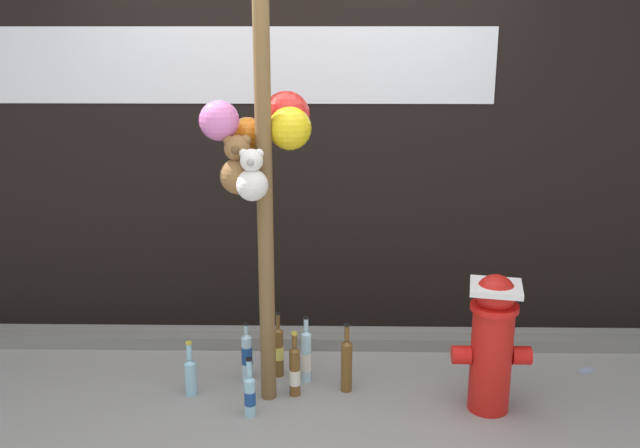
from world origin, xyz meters
name	(u,v)px	position (x,y,z in m)	size (l,w,h in m)	color
ground_plane	(293,432)	(0.00, 0.00, 0.00)	(14.00, 14.00, 0.00)	gray
building_wall	(302,83)	(0.00, 1.39, 1.61)	(10.00, 0.21, 3.21)	black
curb_strip	(301,341)	(0.00, 0.97, 0.04)	(8.00, 0.12, 0.08)	slate
memorial_post	(261,110)	(-0.16, 0.38, 1.55)	(0.55, 0.48, 2.63)	brown
fire_hydrant	(492,340)	(1.01, 0.24, 0.39)	(0.40, 0.30, 0.74)	red
bottle_0	(295,371)	(-0.01, 0.37, 0.14)	(0.06, 0.06, 0.37)	brown
bottle_1	(190,374)	(-0.58, 0.36, 0.12)	(0.06, 0.06, 0.31)	#93CCE0
bottle_2	(278,351)	(-0.11, 0.59, 0.16)	(0.06, 0.06, 0.39)	brown
bottle_3	(347,363)	(0.27, 0.42, 0.16)	(0.06, 0.06, 0.40)	brown
bottle_4	(250,394)	(-0.23, 0.16, 0.12)	(0.06, 0.06, 0.32)	#93CCE0
bottle_5	(247,356)	(-0.29, 0.53, 0.15)	(0.06, 0.06, 0.35)	#B2DBEA
bottle_6	(306,356)	(0.05, 0.53, 0.15)	(0.06, 0.06, 0.39)	#B2DBEA
litter_0	(460,355)	(0.98, 0.86, 0.00)	(0.12, 0.11, 0.01)	tan
litter_1	(586,370)	(1.68, 0.68, 0.00)	(0.09, 0.06, 0.01)	#8C99B2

